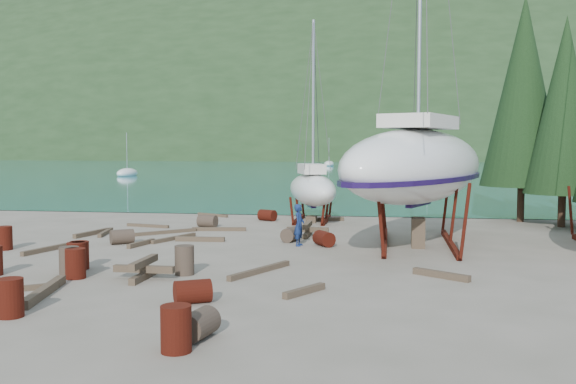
# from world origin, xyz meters

# --- Properties ---
(ground) EXTENTS (600.00, 600.00, 0.00)m
(ground) POSITION_xyz_m (0.00, 0.00, 0.00)
(ground) COLOR #6B6454
(ground) RESTS_ON ground
(bay_water) EXTENTS (700.00, 700.00, 0.00)m
(bay_water) POSITION_xyz_m (0.00, 315.00, 0.01)
(bay_water) COLOR #176073
(bay_water) RESTS_ON ground
(far_hill) EXTENTS (800.00, 360.00, 110.00)m
(far_hill) POSITION_xyz_m (0.00, 320.00, 0.00)
(far_hill) COLOR #1F341A
(far_hill) RESTS_ON ground
(far_house_left) EXTENTS (6.60, 5.60, 5.60)m
(far_house_left) POSITION_xyz_m (-60.00, 190.00, 2.92)
(far_house_left) COLOR beige
(far_house_left) RESTS_ON ground
(far_house_center) EXTENTS (6.60, 5.60, 5.60)m
(far_house_center) POSITION_xyz_m (-20.00, 190.00, 2.92)
(far_house_center) COLOR beige
(far_house_center) RESTS_ON ground
(far_house_right) EXTENTS (6.60, 5.60, 5.60)m
(far_house_right) POSITION_xyz_m (30.00, 190.00, 2.92)
(far_house_right) COLOR beige
(far_house_right) RESTS_ON ground
(cypress_near_right) EXTENTS (3.60, 3.60, 10.00)m
(cypress_near_right) POSITION_xyz_m (12.50, 12.00, 5.79)
(cypress_near_right) COLOR black
(cypress_near_right) RESTS_ON ground
(cypress_back_left) EXTENTS (4.14, 4.14, 11.50)m
(cypress_back_left) POSITION_xyz_m (11.00, 14.00, 6.66)
(cypress_back_left) COLOR black
(cypress_back_left) RESTS_ON ground
(moored_boat_left) EXTENTS (2.00, 5.00, 6.05)m
(moored_boat_left) POSITION_xyz_m (-30.00, 60.00, 0.39)
(moored_boat_left) COLOR white
(moored_boat_left) RESTS_ON ground
(moored_boat_mid) EXTENTS (2.00, 5.00, 6.05)m
(moored_boat_mid) POSITION_xyz_m (10.00, 80.00, 0.39)
(moored_boat_mid) COLOR white
(moored_boat_mid) RESTS_ON ground
(moored_boat_far) EXTENTS (2.00, 5.00, 6.05)m
(moored_boat_far) POSITION_xyz_m (-8.00, 110.00, 0.39)
(moored_boat_far) COLOR white
(moored_boat_far) RESTS_ON ground
(large_sailboat_near) EXTENTS (7.78, 12.78, 19.39)m
(large_sailboat_near) POSITION_xyz_m (5.44, 5.08, 3.12)
(large_sailboat_near) COLOR white
(large_sailboat_near) RESTS_ON ground
(small_sailboat_shore) EXTENTS (3.94, 6.72, 10.27)m
(small_sailboat_shore) POSITION_xyz_m (0.44, 12.27, 1.70)
(small_sailboat_shore) COLOR white
(small_sailboat_shore) RESTS_ON ground
(worker) EXTENTS (0.45, 0.63, 1.62)m
(worker) POSITION_xyz_m (0.91, 4.16, 0.81)
(worker) COLOR navy
(worker) RESTS_ON ground
(drum_1) EXTENTS (0.74, 0.97, 0.58)m
(drum_1) POSITION_xyz_m (0.63, -8.11, 0.29)
(drum_1) COLOR #2D2823
(drum_1) RESTS_ON ground
(drum_3) EXTENTS (0.58, 0.58, 0.88)m
(drum_3) POSITION_xyz_m (-4.03, -7.20, 0.44)
(drum_3) COLOR #5A1B0F
(drum_3) RESTS_ON ground
(drum_4) EXTENTS (1.05, 0.91, 0.58)m
(drum_4) POSITION_xyz_m (-1.92, 12.30, 0.29)
(drum_4) COLOR #5A1B0F
(drum_4) RESTS_ON ground
(drum_6) EXTENTS (0.96, 1.05, 0.58)m
(drum_6) POSITION_xyz_m (1.87, 4.25, 0.29)
(drum_6) COLOR #5A1B0F
(drum_6) RESTS_ON ground
(drum_7) EXTENTS (0.58, 0.58, 0.88)m
(drum_7) POSITION_xyz_m (0.46, -8.97, 0.44)
(drum_7) COLOR #5A1B0F
(drum_7) RESTS_ON ground
(drum_8) EXTENTS (0.58, 0.58, 0.88)m
(drum_8) POSITION_xyz_m (-9.80, 1.48, 0.44)
(drum_8) COLOR #5A1B0F
(drum_8) RESTS_ON ground
(drum_9) EXTENTS (0.98, 0.75, 0.58)m
(drum_9) POSITION_xyz_m (-4.25, 9.27, 0.29)
(drum_9) COLOR #2D2823
(drum_9) RESTS_ON ground
(drum_10) EXTENTS (0.58, 0.58, 0.88)m
(drum_10) POSITION_xyz_m (-5.21, -1.64, 0.44)
(drum_10) COLOR #5A1B0F
(drum_10) RESTS_ON ground
(drum_11) EXTENTS (0.77, 0.99, 0.58)m
(drum_11) POSITION_xyz_m (0.42, 5.23, 0.29)
(drum_11) COLOR #2D2823
(drum_11) RESTS_ON ground
(drum_12) EXTENTS (1.05, 0.93, 0.58)m
(drum_12) POSITION_xyz_m (-0.37, -5.32, 0.29)
(drum_12) COLOR #5A1B0F
(drum_12) RESTS_ON ground
(drum_13) EXTENTS (0.58, 0.58, 0.88)m
(drum_13) POSITION_xyz_m (-5.19, -1.87, 0.44)
(drum_13) COLOR #5A1B0F
(drum_13) RESTS_ON ground
(drum_14) EXTENTS (0.58, 0.58, 0.88)m
(drum_14) POSITION_xyz_m (-4.64, -2.99, 0.44)
(drum_14) COLOR #5A1B0F
(drum_14) RESTS_ON ground
(drum_15) EXTENTS (1.05, 0.99, 0.58)m
(drum_15) POSITION_xyz_m (-6.06, 3.54, 0.29)
(drum_15) COLOR #2D2823
(drum_15) RESTS_ON ground
(drum_16) EXTENTS (0.58, 0.58, 0.88)m
(drum_16) POSITION_xyz_m (-4.98, -2.73, 0.44)
(drum_16) COLOR #2D2823
(drum_16) RESTS_ON ground
(drum_17) EXTENTS (0.58, 0.58, 0.88)m
(drum_17) POSITION_xyz_m (-1.69, -1.96, 0.44)
(drum_17) COLOR #2D2823
(drum_17) RESTS_ON ground
(timber_0) EXTENTS (2.29, 0.66, 0.14)m
(timber_0) POSITION_xyz_m (-7.06, 8.78, 0.07)
(timber_0) COLOR brown
(timber_0) RESTS_ON ground
(timber_1) EXTENTS (1.61, 1.24, 0.19)m
(timber_1) POSITION_xyz_m (5.87, -1.24, 0.10)
(timber_1) COLOR brown
(timber_1) RESTS_ON ground
(timber_2) EXTENTS (0.64, 2.38, 0.19)m
(timber_2) POSITION_xyz_m (-8.41, 5.76, 0.09)
(timber_2) COLOR brown
(timber_2) RESTS_ON ground
(timber_3) EXTENTS (2.14, 1.64, 0.15)m
(timber_3) POSITION_xyz_m (-5.52, -4.97, 0.07)
(timber_3) COLOR brown
(timber_3) RESTS_ON ground
(timber_4) EXTENTS (0.50, 1.71, 0.17)m
(timber_4) POSITION_xyz_m (-5.15, 3.24, 0.09)
(timber_4) COLOR brown
(timber_4) RESTS_ON ground
(timber_5) EXTENTS (1.40, 2.82, 0.16)m
(timber_5) POSITION_xyz_m (0.49, -1.35, 0.08)
(timber_5) COLOR brown
(timber_5) RESTS_ON ground
(timber_6) EXTENTS (1.80, 0.85, 0.19)m
(timber_6) POSITION_xyz_m (1.13, 12.62, 0.10)
(timber_6) COLOR brown
(timber_6) RESTS_ON ground
(timber_7) EXTENTS (0.96, 1.45, 0.17)m
(timber_7) POSITION_xyz_m (2.20, -3.91, 0.09)
(timber_7) COLOR brown
(timber_7) RESTS_ON ground
(timber_8) EXTENTS (2.03, 0.29, 0.19)m
(timber_8) POSITION_xyz_m (-3.22, 4.67, 0.09)
(timber_8) COLOR brown
(timber_8) RESTS_ON ground
(timber_9) EXTENTS (1.98, 1.09, 0.15)m
(timber_9) POSITION_xyz_m (-5.31, 13.93, 0.08)
(timber_9) COLOR brown
(timber_9) RESTS_ON ground
(timber_10) EXTENTS (2.46, 0.49, 0.16)m
(timber_10) POSITION_xyz_m (-3.33, 7.99, 0.08)
(timber_10) COLOR brown
(timber_10) RESTS_ON ground
(timber_11) EXTENTS (1.09, 2.54, 0.15)m
(timber_11) POSITION_xyz_m (-4.40, 4.90, 0.08)
(timber_11) COLOR brown
(timber_11) RESTS_ON ground
(timber_12) EXTENTS (0.68, 2.26, 0.17)m
(timber_12) POSITION_xyz_m (-8.06, 1.31, 0.08)
(timber_12) COLOR brown
(timber_12) RESTS_ON ground
(timber_15) EXTENTS (2.43, 2.39, 0.15)m
(timber_15) POSITION_xyz_m (-5.53, 6.56, 0.07)
(timber_15) COLOR brown
(timber_15) RESTS_ON ground
(timber_16) EXTENTS (0.87, 3.02, 0.23)m
(timber_16) POSITION_xyz_m (-4.40, -5.14, 0.11)
(timber_16) COLOR brown
(timber_16) RESTS_ON ground
(timber_17) EXTENTS (0.62, 2.24, 0.16)m
(timber_17) POSITION_xyz_m (-7.95, 6.09, 0.08)
(timber_17) COLOR brown
(timber_17) RESTS_ON ground
(timber_pile_fore) EXTENTS (1.80, 1.80, 0.60)m
(timber_pile_fore) POSITION_xyz_m (-2.64, -2.79, 0.30)
(timber_pile_fore) COLOR brown
(timber_pile_fore) RESTS_ON ground
(timber_pile_aft) EXTENTS (1.80, 1.80, 0.60)m
(timber_pile_aft) POSITION_xyz_m (0.90, 6.81, 0.30)
(timber_pile_aft) COLOR brown
(timber_pile_aft) RESTS_ON ground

